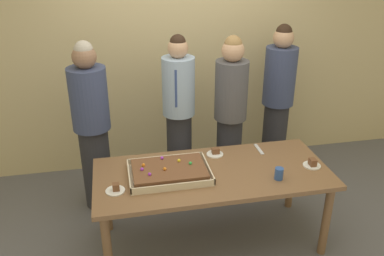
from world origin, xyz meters
name	(u,v)px	position (x,y,z in m)	size (l,w,h in m)	color
ground_plane	(211,240)	(0.00, 0.00, 0.00)	(12.00, 12.00, 0.00)	#5B5B60
interior_back_panel	(179,38)	(0.00, 1.60, 1.50)	(8.00, 0.12, 3.00)	#CCB784
party_table	(212,180)	(0.00, 0.00, 0.64)	(1.97, 0.86, 0.72)	brown
sheet_cake	(169,172)	(-0.36, 0.02, 0.76)	(0.66, 0.47, 0.10)	beige
plated_slice_near_left	(116,189)	(-0.80, -0.13, 0.74)	(0.15, 0.15, 0.07)	white
plated_slice_near_right	(312,164)	(0.86, -0.08, 0.74)	(0.15, 0.15, 0.07)	white
plated_slice_far_left	(215,153)	(0.10, 0.29, 0.74)	(0.15, 0.15, 0.06)	white
drink_cup_nearest	(279,174)	(0.50, -0.22, 0.77)	(0.07, 0.07, 0.10)	#2D5199
cake_server_utensil	(259,149)	(0.52, 0.30, 0.72)	(0.03, 0.20, 0.01)	silver
person_serving_front	(92,126)	(-0.98, 0.79, 0.88)	(0.35, 0.35, 1.69)	#28282D
person_green_shirt_behind	(230,115)	(0.37, 0.76, 0.89)	(0.32, 0.32, 1.69)	#28282D
person_striped_tie_right	(278,99)	(1.01, 1.09, 0.89)	(0.34, 0.34, 1.71)	#28282D
person_far_right_suit	(179,116)	(-0.14, 0.85, 0.89)	(0.32, 0.32, 1.70)	#28282D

